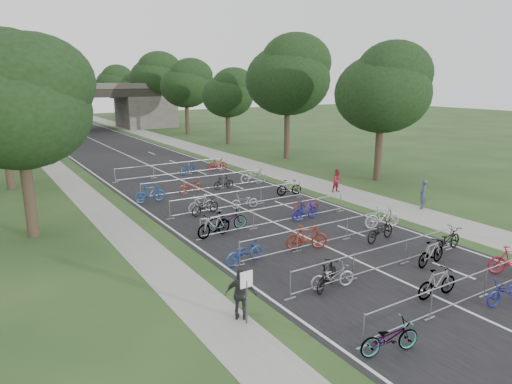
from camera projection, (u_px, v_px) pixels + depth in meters
ground at (458, 307)px, 15.88m from camera, size 200.00×200.00×0.00m
road at (98, 142)px, 56.86m from camera, size 11.00×140.00×0.01m
sidewalk_right at (159, 138)px, 61.01m from camera, size 3.00×140.00×0.01m
sidewalk_left at (32, 147)px, 52.97m from camera, size 2.00×140.00×0.01m
lane_markings at (98, 142)px, 56.86m from camera, size 0.12×140.00×0.00m
overpass_bridge at (71, 107)px, 68.30m from camera, size 31.00×8.00×7.05m
park_sign at (246, 288)px, 14.50m from camera, size 0.45×0.06×1.83m
tree_left_0 at (20, 106)px, 21.45m from camera, size 6.72×6.72×10.25m
tree_right_0 at (384, 90)px, 34.06m from camera, size 7.17×7.17×10.93m
tree_right_1 at (289, 77)px, 43.66m from camera, size 8.18×8.18×12.47m
tree_right_2 at (229, 94)px, 53.97m from camera, size 6.16×6.16×9.39m
tree_right_3 at (187, 84)px, 63.57m from camera, size 7.17×7.17×10.93m
tree_right_4 at (156, 77)px, 73.17m from camera, size 8.18×8.18×12.47m
tree_right_5 at (133, 88)px, 83.48m from camera, size 6.16×6.16×9.39m
tree_right_6 at (115, 82)px, 93.08m from camera, size 7.17×7.17×10.93m
barrier_row_0 at (460, 293)px, 15.75m from camera, size 9.70×0.08×1.10m
barrier_row_1 at (381, 259)px, 18.70m from camera, size 9.70×0.08×1.10m
barrier_row_2 at (323, 234)px, 21.65m from camera, size 9.70×0.08×1.10m
barrier_row_3 at (277, 215)px, 24.76m from camera, size 9.70×0.08×1.10m
barrier_row_4 at (240, 199)px, 28.04m from camera, size 9.70×0.08×1.10m
barrier_row_5 at (204, 183)px, 32.14m from camera, size 9.70×0.08×1.10m
barrier_row_6 at (172, 169)px, 37.06m from camera, size 9.70×0.08×1.10m
bike_0 at (390, 338)px, 13.08m from camera, size 2.02×1.08×1.01m
bike_1 at (437, 283)px, 16.46m from camera, size 1.90×0.70×1.12m
bike_2 at (507, 292)px, 15.92m from camera, size 1.90×0.98×0.95m
bike_3 at (512, 260)px, 18.43m from camera, size 1.97×1.49×1.18m
bike_4 at (327, 276)px, 17.10m from camera, size 1.85×1.28×1.09m
bike_5 at (332, 276)px, 17.19m from camera, size 1.91×0.99×0.96m
bike_6 at (431, 253)px, 19.29m from camera, size 1.89×0.71×1.11m
bike_7 at (447, 240)px, 20.91m from camera, size 2.11×0.90×1.08m
bike_8 at (244, 252)px, 19.52m from camera, size 2.02×0.93×1.02m
bike_9 at (307, 237)px, 21.10m from camera, size 2.04×1.25×1.18m
bike_10 at (380, 230)px, 22.21m from camera, size 2.15×1.04×1.08m
bike_11 at (382, 217)px, 24.08m from camera, size 2.10×1.11×1.22m
bike_12 at (214, 225)px, 22.80m from camera, size 2.08×0.90×1.21m
bike_13 at (227, 220)px, 23.81m from camera, size 2.20×1.08×1.11m
bike_14 at (305, 210)px, 25.53m from camera, size 1.87×0.60×1.11m
bike_15 at (306, 206)px, 26.62m from camera, size 1.82×0.65×0.96m
bike_16 at (205, 206)px, 26.52m from camera, size 2.05×1.10×1.02m
bike_17 at (202, 204)px, 26.93m from camera, size 1.82×0.64×1.07m
bike_18 at (245, 201)px, 27.85m from camera, size 1.76×0.92×0.88m
bike_19 at (289, 188)px, 30.90m from camera, size 1.87×0.89×1.09m
bike_20 at (150, 193)px, 29.14m from camera, size 2.00×0.63×1.19m
bike_21 at (191, 186)px, 31.63m from camera, size 1.89×0.77×0.97m
bike_22 at (224, 183)px, 32.62m from camera, size 1.65×0.50×0.98m
bike_23 at (254, 176)px, 34.60m from camera, size 2.23×1.15×1.12m
bike_26 at (188, 168)px, 37.74m from camera, size 2.09×1.54×1.05m
bike_27 at (218, 164)px, 39.45m from camera, size 1.78×0.76×1.04m
pedestrian_a at (423, 194)px, 27.61m from camera, size 0.79×0.75×1.81m
pedestrian_b at (338, 181)px, 31.71m from camera, size 0.84×0.69×1.62m
pedestrian_c at (241, 295)px, 14.88m from camera, size 1.08×0.97×1.76m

